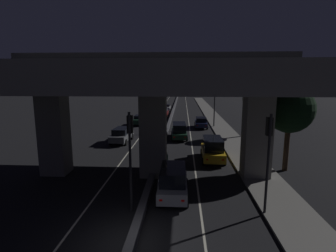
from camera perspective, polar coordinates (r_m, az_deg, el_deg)
name	(u,v)px	position (r m, az deg, el deg)	size (l,w,h in m)	color
ground_plane	(132,245)	(12.79, -7.79, -24.20)	(200.00, 200.00, 0.00)	black
lane_line_left_inner	(152,121)	(46.23, -3.48, 1.18)	(0.12, 126.00, 0.00)	beige
lane_line_right_inner	(189,121)	(45.93, 4.51, 1.11)	(0.12, 126.00, 0.00)	beige
median_divider	(170,120)	(45.94, 0.50, 1.41)	(0.42, 126.00, 0.43)	#4C4C51
sidewalk_right	(222,128)	(39.44, 11.66, -0.47)	(2.92, 126.00, 0.14)	slate
elevated_overpass	(153,84)	(19.08, -3.33, 9.07)	(20.43, 13.31, 9.06)	slate
traffic_light_left_of_median	(130,145)	(14.13, -8.23, -4.09)	(0.30, 0.49, 5.53)	black
traffic_light_right_of_median	(268,147)	(14.55, 21.01, -4.35)	(0.30, 0.49, 5.49)	black
street_lamp	(213,94)	(39.89, 9.71, 6.91)	(2.35, 0.32, 8.58)	#2D2D30
car_silver_lead	(173,181)	(16.52, 1.10, -11.95)	(1.89, 4.04, 1.86)	gray
car_taxi_yellow_second	(213,149)	(23.97, 9.70, -4.90)	(2.06, 4.37, 2.00)	gold
car_dark_green_third	(179,130)	(32.31, 2.44, -0.98)	(2.11, 4.82, 1.84)	black
car_dark_blue_fourth	(201,122)	(39.50, 7.20, 0.79)	(1.95, 3.97, 1.57)	#141938
car_grey_lead_oncoming	(122,135)	(30.75, -10.05, -1.86)	(2.11, 4.60, 1.66)	#515459
car_dark_green_second_oncoming	(140,120)	(42.46, -6.17, 1.38)	(2.02, 4.26, 1.46)	black
car_dark_red_third_oncoming	(163,112)	(50.97, -1.04, 3.02)	(2.00, 4.48, 1.67)	#591414
car_white_fourth_oncoming	(166,108)	(59.79, -0.34, 3.99)	(1.89, 4.29, 1.49)	silver
motorcycle_red_filtering_near	(160,192)	(15.96, -1.73, -14.22)	(0.34, 1.87, 1.45)	black
motorcycle_white_filtering_mid	(166,162)	(21.39, -0.44, -7.79)	(0.34, 1.80, 1.42)	black
pedestrian_on_sidewalk	(259,163)	(21.08, 19.27, -7.71)	(0.31, 0.31, 1.59)	#2D261E
roadside_tree_kerbside_near	(290,109)	(22.24, 24.94, 3.28)	(3.70, 3.70, 6.79)	#38281C
roadside_tree_kerbside_mid	(255,99)	(34.77, 18.31, 5.53)	(2.95, 2.95, 6.23)	#2D2116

